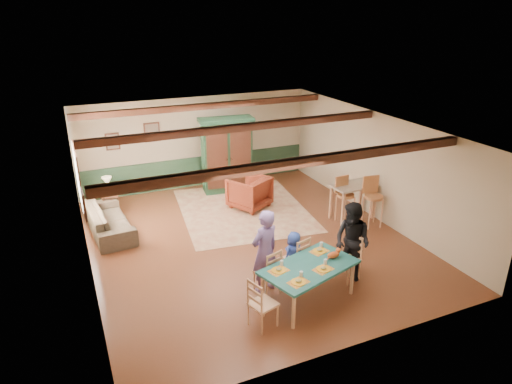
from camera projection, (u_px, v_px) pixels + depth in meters
name	position (u px, v px, depth m)	size (l,w,h in m)	color
floor	(249.00, 240.00, 10.69)	(8.00, 8.00, 0.00)	#562918
wall_back	(197.00, 142.00, 13.59)	(7.00, 0.02, 2.70)	beige
wall_left	(83.00, 213.00, 8.88)	(0.02, 8.00, 2.70)	beige
wall_right	(376.00, 167.00, 11.49)	(0.02, 8.00, 2.70)	beige
ceiling	(248.00, 127.00, 9.68)	(7.00, 8.00, 0.02)	white
wainscot_back	(198.00, 171.00, 13.90)	(6.95, 0.03, 0.90)	#213D29
ceiling_beam_front	(300.00, 162.00, 7.76)	(6.95, 0.16, 0.16)	black
ceiling_beam_mid	(241.00, 127.00, 10.06)	(6.95, 0.16, 0.16)	black
ceiling_beam_back	(205.00, 106.00, 12.27)	(6.95, 0.16, 0.16)	black
window_left	(77.00, 176.00, 10.26)	(0.06, 1.60, 1.30)	white
picture_left_wall	(84.00, 205.00, 8.23)	(0.04, 0.42, 0.52)	gray
picture_back_a	(152.00, 132.00, 12.91)	(0.45, 0.04, 0.55)	gray
picture_back_b	(113.00, 142.00, 12.56)	(0.38, 0.04, 0.48)	gray
dining_table	(309.00, 283.00, 8.35)	(1.75, 0.97, 0.73)	#1E605C
dining_chair_far_left	(267.00, 271.00, 8.57)	(0.41, 0.43, 0.92)	tan
dining_chair_far_right	(296.00, 257.00, 9.04)	(0.41, 0.43, 0.92)	tan
dining_chair_end_left	(263.00, 303.00, 7.64)	(0.41, 0.43, 0.92)	tan
dining_chair_end_right	(348.00, 259.00, 8.99)	(0.41, 0.43, 0.92)	tan
person_man	(265.00, 252.00, 8.49)	(0.61, 0.40, 1.68)	#755A9B
person_woman	(352.00, 242.00, 8.92)	(0.78, 0.61, 1.60)	black
person_child	(294.00, 255.00, 9.09)	(0.48, 0.31, 0.98)	navy
cat	(333.00, 254.00, 8.44)	(0.35, 0.14, 0.17)	#DE5C27
place_setting_near_left	(298.00, 280.00, 7.70)	(0.39, 0.29, 0.11)	#F4AA20
place_setting_near_center	(323.00, 267.00, 8.08)	(0.39, 0.29, 0.11)	#F4AA20
place_setting_far_left	(279.00, 268.00, 8.04)	(0.39, 0.29, 0.11)	#F4AA20
place_setting_far_right	(319.00, 249.00, 8.69)	(0.39, 0.29, 0.11)	#F4AA20
area_rug	(243.00, 210.00, 12.31)	(3.24, 3.85, 0.01)	beige
armoire	(227.00, 155.00, 13.24)	(1.55, 0.62, 2.19)	#13311E
armchair	(249.00, 192.00, 12.32)	(0.94, 0.97, 0.88)	#551911
sofa	(109.00, 220.00, 10.98)	(2.19, 0.86, 0.64)	#3D3326
end_table	(110.00, 204.00, 12.04)	(0.43, 0.43, 0.52)	black
table_lamp	(108.00, 186.00, 11.86)	(0.27, 0.27, 0.48)	beige
counter_table	(352.00, 202.00, 11.65)	(1.12, 0.65, 0.93)	tan
bar_stool_left	(345.00, 201.00, 11.38)	(0.42, 0.46, 1.19)	#C17D4B
bar_stool_right	(373.00, 203.00, 11.17)	(0.45, 0.49, 1.26)	#C17D4B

